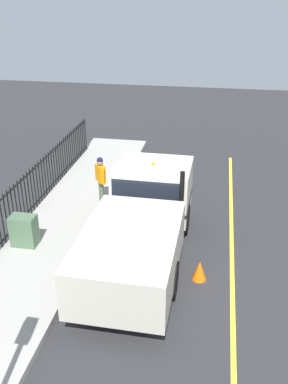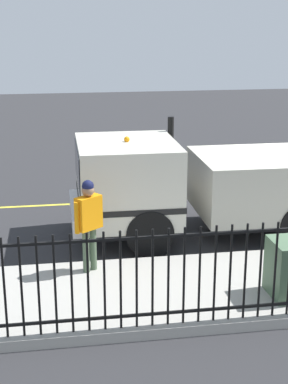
{
  "view_description": "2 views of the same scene",
  "coord_description": "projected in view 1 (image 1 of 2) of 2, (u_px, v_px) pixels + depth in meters",
  "views": [
    {
      "loc": [
        -1.46,
        8.28,
        7.09
      ],
      "look_at": [
        0.72,
        -3.99,
        1.06
      ],
      "focal_mm": 39.81,
      "sensor_mm": 36.0,
      "label": 1
    },
    {
      "loc": [
        12.18,
        -5.35,
        4.56
      ],
      "look_at": [
        0.94,
        -3.52,
        1.17
      ],
      "focal_mm": 54.82,
      "sensor_mm": 36.0,
      "label": 2
    }
  ],
  "objects": [
    {
      "name": "traffic_cone",
      "position": [
        199.0,
        270.0,
        11.33
      ],
      "size": [
        0.39,
        0.39,
        0.56
      ],
      "primitive_type": "cone",
      "color": "orange",
      "rests_on": "ground"
    },
    {
      "name": "utility_cabinet",
      "position": [
        24.0,
        231.0,
        12.46
      ],
      "size": [
        0.74,
        0.48,
        0.95
      ],
      "primitive_type": "cube",
      "color": "#4C6B4C",
      "rests_on": "sidewalk_slab"
    },
    {
      "name": "work_truck",
      "position": [
        143.0,
        217.0,
        12.07
      ],
      "size": [
        2.44,
        6.6,
        2.44
      ],
      "rotation": [
        0.0,
        0.0,
        3.13
      ],
      "color": "silver",
      "rests_on": "ground"
    },
    {
      "name": "worker_standing",
      "position": [
        101.0,
        175.0,
        14.71
      ],
      "size": [
        0.46,
        0.52,
        1.7
      ],
      "rotation": [
        0.0,
        0.0,
        2.22
      ],
      "color": "orange",
      "rests_on": "sidewalk_slab"
    },
    {
      "name": "sidewalk_slab",
      "position": [
        21.0,
        283.0,
        11.14
      ],
      "size": [
        2.7,
        23.12,
        0.17
      ],
      "primitive_type": "cube",
      "color": "#A3A099",
      "rests_on": "ground"
    },
    {
      "name": "lane_marking",
      "position": [
        233.0,
        311.0,
        10.31
      ],
      "size": [
        0.12,
        20.81,
        0.01
      ],
      "primitive_type": "cube",
      "color": "yellow",
      "rests_on": "ground"
    },
    {
      "name": "ground_plane",
      "position": [
        145.0,
        301.0,
        10.66
      ],
      "size": [
        50.86,
        50.86,
        0.0
      ],
      "primitive_type": "plane",
      "color": "#2B2B2D",
      "rests_on": "ground"
    }
  ]
}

